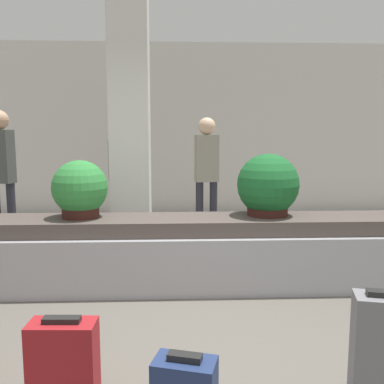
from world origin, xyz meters
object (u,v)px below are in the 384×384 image
(pillar, at_px, (130,126))
(traveler_1, at_px, (120,169))
(potted_plant_0, at_px, (80,190))
(suitcase_2, at_px, (64,365))
(suitcase_0, at_px, (378,352))
(traveler_0, at_px, (1,165))
(traveler_2, at_px, (207,167))
(potted_plant_1, at_px, (268,187))

(pillar, relative_size, traveler_1, 1.95)
(potted_plant_0, height_order, traveler_1, traveler_1)
(suitcase_2, xyz_separation_m, traveler_1, (-0.20, 4.28, 0.73))
(pillar, height_order, suitcase_0, pillar)
(traveler_0, distance_m, traveler_1, 1.67)
(suitcase_2, bearing_deg, traveler_2, 76.94)
(suitcase_0, xyz_separation_m, traveler_2, (-0.63, 3.91, 0.72))
(pillar, distance_m, traveler_2, 1.40)
(suitcase_0, xyz_separation_m, potted_plant_1, (-0.16, 2.06, 0.66))
(potted_plant_0, bearing_deg, suitcase_0, -45.16)
(traveler_1, distance_m, traveler_2, 1.35)
(pillar, bearing_deg, potted_plant_1, -34.89)
(traveler_0, bearing_deg, traveler_2, -154.26)
(pillar, height_order, traveler_1, pillar)
(potted_plant_1, bearing_deg, suitcase_0, -85.47)
(potted_plant_0, relative_size, potted_plant_1, 0.91)
(potted_plant_1, height_order, traveler_0, traveler_0)
(suitcase_2, distance_m, traveler_0, 3.92)
(traveler_0, height_order, traveler_2, traveler_0)
(potted_plant_1, xyz_separation_m, traveler_2, (-0.47, 1.85, 0.06))
(potted_plant_0, bearing_deg, traveler_2, 53.59)
(suitcase_0, relative_size, traveler_2, 0.39)
(potted_plant_0, bearing_deg, suitcase_2, -81.11)
(traveler_1, bearing_deg, traveler_2, 134.02)
(potted_plant_1, bearing_deg, suitcase_2, -127.96)
(suitcase_0, xyz_separation_m, suitcase_2, (-1.71, 0.07, -0.07))
(traveler_1, bearing_deg, pillar, 76.07)
(pillar, bearing_deg, potted_plant_0, -110.69)
(suitcase_0, bearing_deg, potted_plant_1, 109.08)
(suitcase_2, distance_m, potted_plant_1, 2.62)
(suitcase_2, relative_size, traveler_2, 0.30)
(potted_plant_0, relative_size, traveler_1, 0.34)
(traveler_1, bearing_deg, suitcase_0, 87.09)
(pillar, relative_size, traveler_0, 1.77)
(traveler_2, bearing_deg, suitcase_2, -114.99)
(suitcase_2, xyz_separation_m, traveler_2, (1.08, 3.83, 0.80))
(suitcase_0, xyz_separation_m, traveler_1, (-1.91, 4.35, 0.65))
(pillar, distance_m, suitcase_2, 3.29)
(pillar, height_order, potted_plant_1, pillar)
(potted_plant_0, relative_size, traveler_0, 0.31)
(potted_plant_0, xyz_separation_m, traveler_0, (-1.33, 1.50, 0.14))
(suitcase_0, distance_m, traveler_2, 4.02)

